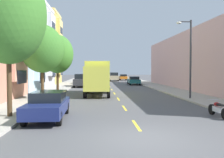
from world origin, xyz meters
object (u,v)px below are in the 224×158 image
Objects in this scene: parked_wagon_black at (83,80)px; parked_sedan_navy at (48,105)px; parked_pickup_silver at (86,78)px; street_tree_third at (57,54)px; parked_sedan_teal at (134,80)px; parked_sedan_orange at (123,77)px; street_lamp at (189,53)px; delivery_box_truck at (98,76)px; street_tree_nearest at (8,14)px; moving_champagne_sedan at (114,77)px; parked_suv_charcoal at (81,80)px; street_tree_second at (42,49)px; parked_motorcycle at (218,110)px.

parked_wagon_black is 1.04× the size of parked_sedan_navy.
street_tree_third is at bearing -95.09° from parked_pickup_silver.
parked_sedan_teal is 8.90m from parked_wagon_black.
street_lamp is at bearing -87.70° from parked_sedan_orange.
delivery_box_truck is at bearing -34.37° from street_tree_third.
street_tree_nearest is 1.75× the size of parked_sedan_orange.
moving_champagne_sedan is (8.20, 26.23, -3.37)m from street_tree_third.
street_lamp is at bearing -57.45° from parked_suv_charcoal.
moving_champagne_sedan is at bearing 25.55° from parked_pickup_silver.
moving_champagne_sedan is (6.16, 11.45, 0.18)m from parked_wagon_black.
street_tree_nearest reaches higher than moving_champagne_sedan.
parked_suv_charcoal is 1.01× the size of moving_champagne_sedan.
street_tree_nearest is 42.37m from moving_champagne_sedan.
parked_sedan_teal is at bearing 68.99° from street_tree_nearest.
parked_wagon_black is 0.98× the size of moving_champagne_sedan.
parked_sedan_navy is (-8.77, -46.09, 0.00)m from parked_sedan_orange.
parked_suv_charcoal is (2.17, 15.65, -3.32)m from street_tree_second.
street_lamp is at bearing -71.76° from parked_pickup_silver.
delivery_box_truck is at bearing -110.96° from parked_sedan_teal.
parked_pickup_silver is at bearing 95.46° from delivery_box_truck.
street_lamp is at bearing 35.62° from parked_sedan_navy.
street_lamp reaches higher than parked_motorcycle.
street_tree_nearest is at bearing -90.00° from street_tree_third.
street_lamp is at bearing 30.43° from street_tree_nearest.
parked_sedan_teal is 29.33m from parked_sedan_navy.
street_lamp reaches higher than street_tree_third.
street_tree_second is at bearing -90.00° from street_tree_third.
parked_motorcycle is at bearing -76.77° from parked_pickup_silver.
street_lamp is 1.38× the size of moving_champagne_sedan.
parked_pickup_silver is (2.08, 30.86, -3.48)m from street_tree_second.
street_tree_second reaches higher than parked_motorcycle.
moving_champagne_sedan is at bearing -119.32° from parked_sedan_orange.
street_tree_nearest is 23.72m from parked_suv_charcoal.
street_tree_second is 14.12m from parked_motorcycle.
parked_sedan_teal is 28.07m from parked_motorcycle.
parked_sedan_teal is (-1.64, 20.62, -3.25)m from street_lamp.
delivery_box_truck is at bearing -100.31° from parked_sedan_orange.
street_lamp reaches higher than parked_pickup_silver.
street_tree_third is 3.13× the size of parked_motorcycle.
street_tree_second is 31.12m from parked_pickup_silver.
street_lamp is 1.41× the size of parked_wagon_black.
parked_wagon_black is (-0.13, 6.68, -0.18)m from parked_suv_charcoal.
street_lamp is 3.24× the size of parked_motorcycle.
parked_pickup_silver is 39.65m from parked_motorcycle.
delivery_box_truck is 1.58× the size of moving_champagne_sedan.
parked_sedan_orange is at bearing 90.45° from parked_motorcycle.
parked_sedan_orange is at bearing 69.24° from parked_suv_charcoal.
delivery_box_truck is 12.43m from parked_sedan_navy.
street_lamp is 13.12m from parked_sedan_navy.
parked_sedan_orange reaches higher than parked_motorcycle.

